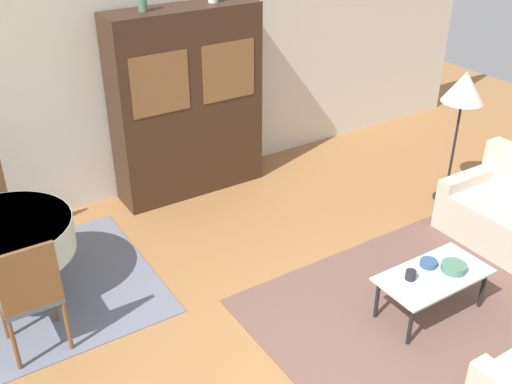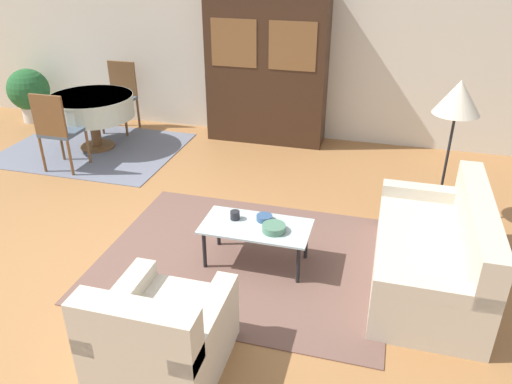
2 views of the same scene
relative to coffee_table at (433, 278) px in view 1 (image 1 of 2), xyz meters
The scene contains 11 objects.
wall_back 3.76m from the coffee_table, 109.72° to the left, with size 10.00×0.06×2.70m.
area_rug 0.38m from the coffee_table, 162.59° to the left, with size 2.68×2.13×0.01m.
dining_rug 3.65m from the coffee_table, 145.29° to the left, with size 2.42×1.88×0.01m.
coffee_table is the anchor object (origin of this frame).
display_cabinet 3.27m from the coffee_table, 102.58° to the left, with size 1.69×0.48×2.12m.
dining_table 3.66m from the coffee_table, 144.14° to the left, with size 1.16×1.16×0.76m.
dining_chair_near 3.26m from the coffee_table, 155.74° to the left, with size 0.44×0.44×1.03m.
floor_lamp 2.32m from the coffee_table, 38.09° to the left, with size 0.45×0.45×1.52m.
cup 0.24m from the coffee_table, 164.32° to the left, with size 0.09×0.09×0.08m.
bowl 0.20m from the coffee_table, 15.95° to the right, with size 0.21×0.21×0.06m.
bowl_small 0.14m from the coffee_table, 66.17° to the left, with size 0.15×0.15×0.05m.
Camera 1 is at (-2.21, -2.39, 3.47)m, focal length 42.00 mm.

